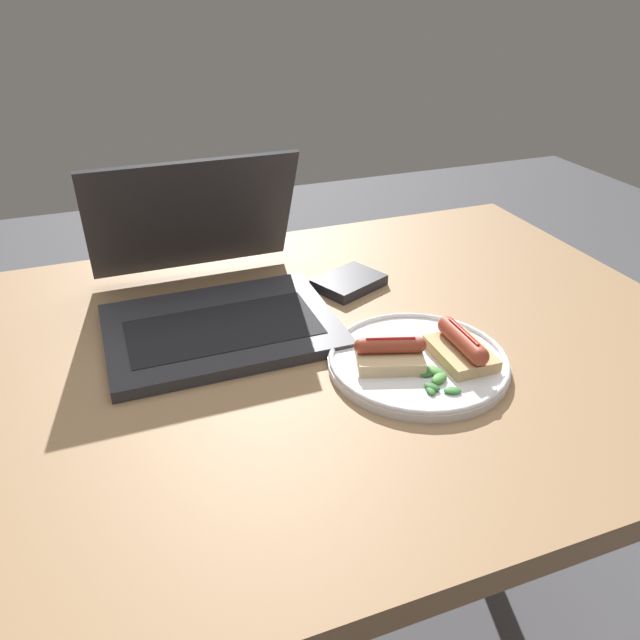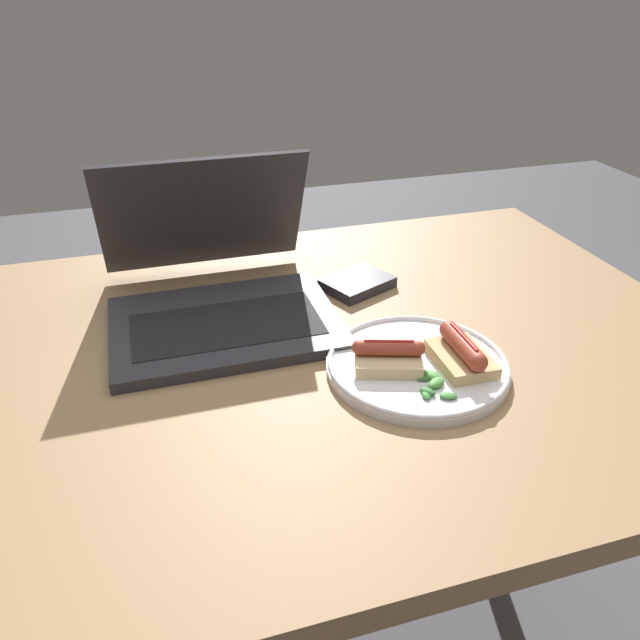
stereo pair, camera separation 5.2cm
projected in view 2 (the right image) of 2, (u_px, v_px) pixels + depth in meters
The scene contains 7 objects.
desk at pixel (329, 387), 0.99m from camera, with size 1.19×0.88×0.76m.
laptop at pixel (219, 291), 1.00m from camera, with size 0.35×0.37×0.24m.
plate at pixel (417, 365), 0.88m from camera, with size 0.26×0.26×0.02m.
sausage_toast_left at pixel (388, 356), 0.86m from camera, with size 0.11×0.09×0.04m.
sausage_toast_middle at pixel (462, 353), 0.86m from camera, with size 0.07×0.11×0.05m.
salad_pile at pixel (434, 383), 0.83m from camera, with size 0.05×0.07×0.01m.
external_drive at pixel (357, 283), 1.10m from camera, with size 0.14×0.12×0.02m.
Camera 2 is at (-0.25, -0.77, 1.26)m, focal length 35.00 mm.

